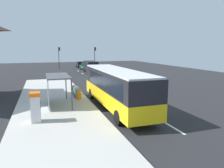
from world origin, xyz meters
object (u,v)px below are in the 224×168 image
at_px(bus, 115,86).
at_px(bus_shelter, 54,83).
at_px(traffic_light_far_side, 59,54).
at_px(recycling_bin_red, 75,90).
at_px(sedan_near, 86,66).
at_px(recycling_bin_orange, 79,94).
at_px(ticket_machine, 36,107).
at_px(traffic_light_near_side, 95,54).
at_px(recycling_bin_blue, 77,93).
at_px(white_van, 91,66).
at_px(sedan_far, 80,64).
at_px(recycling_bin_green, 76,92).

distance_m(bus, bus_shelter, 5.07).
relative_size(traffic_light_far_side, bus_shelter, 1.30).
bearing_deg(recycling_bin_red, sedan_near, 76.08).
bearing_deg(recycling_bin_orange, ticket_machine, -125.41).
height_order(traffic_light_near_side, bus_shelter, traffic_light_near_side).
relative_size(sedan_near, ticket_machine, 2.32).
height_order(recycling_bin_blue, bus_shelter, bus_shelter).
distance_m(white_van, recycling_bin_red, 21.46).
height_order(sedan_far, bus_shelter, bus_shelter).
bearing_deg(traffic_light_far_side, recycling_bin_blue, -91.95).
distance_m(ticket_machine, recycling_bin_green, 7.46).
bearing_deg(bus_shelter, ticket_machine, -110.65).
bearing_deg(recycling_bin_green, traffic_light_far_side, 88.00).
distance_m(bus, ticket_machine, 6.43).
height_order(white_van, recycling_bin_red, white_van).
xyz_separation_m(white_van, recycling_bin_red, (-6.40, -20.47, -0.69)).
bearing_deg(bus_shelter, traffic_light_near_side, 70.40).
relative_size(sedan_far, traffic_light_far_side, 0.86).
bearing_deg(ticket_machine, recycling_bin_orange, 54.59).
bearing_deg(sedan_near, ticket_machine, -106.86).
bearing_deg(bus_shelter, traffic_light_far_side, 84.48).
bearing_deg(traffic_light_far_side, sedan_near, -40.16).
xyz_separation_m(sedan_far, traffic_light_near_side, (3.20, -2.73, 2.66)).
xyz_separation_m(recycling_bin_red, traffic_light_near_side, (9.70, 29.99, 2.80)).
bearing_deg(recycling_bin_red, recycling_bin_orange, -90.00).
bearing_deg(sedan_far, bus, -96.02).
distance_m(recycling_bin_red, bus_shelter, 4.35).
bearing_deg(recycling_bin_green, bus_shelter, -128.81).
xyz_separation_m(white_van, ticket_machine, (-10.03, -27.67, -0.17)).
relative_size(sedan_far, recycling_bin_red, 4.69).
height_order(recycling_bin_orange, recycling_bin_red, same).
height_order(sedan_near, recycling_bin_green, sedan_near).
bearing_deg(ticket_machine, white_van, 70.08).
distance_m(sedan_near, bus_shelter, 30.96).
distance_m(recycling_bin_green, traffic_light_near_side, 32.31).
bearing_deg(recycling_bin_blue, traffic_light_far_side, 88.05).
distance_m(sedan_far, recycling_bin_red, 33.36).
distance_m(bus, recycling_bin_orange, 4.24).
distance_m(sedan_far, traffic_light_near_side, 4.98).
bearing_deg(ticket_machine, sedan_far, 75.77).
relative_size(sedan_near, recycling_bin_blue, 4.73).
xyz_separation_m(bus, recycling_bin_red, (-2.49, 5.33, -1.19)).
bearing_deg(traffic_light_far_side, recycling_bin_red, -92.04).
bearing_deg(recycling_bin_green, recycling_bin_blue, -90.00).
distance_m(ticket_machine, traffic_light_near_side, 39.57).
bearing_deg(traffic_light_near_side, ticket_machine, -109.71).
distance_m(white_van, recycling_bin_blue, 22.80).
bearing_deg(traffic_light_far_side, recycling_bin_green, -92.00).
distance_m(traffic_light_far_side, bus_shelter, 34.43).
height_order(recycling_bin_red, bus_shelter, bus_shelter).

